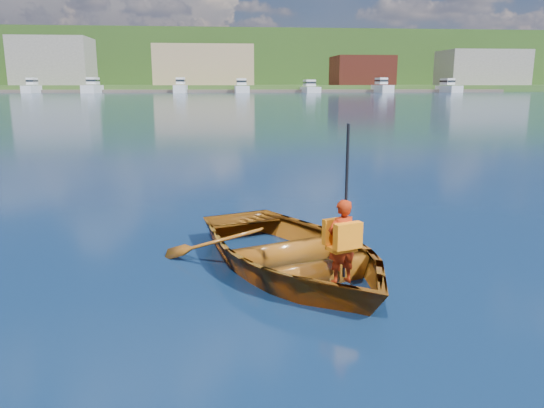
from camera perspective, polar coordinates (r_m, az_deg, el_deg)
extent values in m
plane|color=#112043|center=(6.27, 0.77, -9.40)|extent=(600.00, 600.00, 0.00)
imported|color=maroon|center=(6.90, 2.13, -5.12)|extent=(3.94, 4.55, 0.79)
imported|color=#A12309|center=(6.14, 7.50, -4.07)|extent=(0.42, 0.35, 0.99)
cube|color=orange|center=(6.02, 8.17, -3.41)|extent=(0.35, 0.22, 0.30)
cube|color=orange|center=(6.21, 6.90, -2.87)|extent=(0.35, 0.20, 0.30)
cube|color=orange|center=(6.16, 7.47, -4.75)|extent=(0.36, 0.31, 0.05)
cylinder|color=black|center=(6.24, 7.96, 0.15)|extent=(0.05, 0.05, 1.83)
cube|color=#3A5D28|center=(195.77, -5.57, 12.33)|extent=(400.00, 80.00, 2.00)
cube|color=#375223|center=(245.92, -5.66, 14.74)|extent=(400.00, 100.00, 22.00)
cube|color=brown|center=(153.81, -4.55, 12.02)|extent=(160.03, 5.33, 0.80)
cube|color=gray|center=(177.88, -22.43, 13.99)|extent=(22.00, 16.00, 14.00)
cube|color=tan|center=(170.91, -7.32, 14.58)|extent=(30.00, 16.00, 12.00)
cube|color=brown|center=(176.81, 9.62, 13.96)|extent=(18.00, 16.00, 9.00)
cube|color=gray|center=(191.11, 21.62, 13.46)|extent=(26.00, 16.00, 11.00)
cube|color=silver|center=(156.72, -24.44, 11.13)|extent=(2.57, 9.18, 2.19)
cube|color=silver|center=(157.58, -24.41, 11.94)|extent=(1.80, 4.13, 1.80)
cube|color=black|center=(157.59, -24.41, 11.98)|extent=(1.85, 4.31, 0.50)
cube|color=silver|center=(152.52, -18.74, 11.58)|extent=(3.42, 12.22, 2.28)
cube|color=silver|center=(153.70, -18.70, 12.44)|extent=(2.39, 5.50, 1.80)
cube|color=black|center=(153.70, -18.70, 12.48)|extent=(2.46, 5.74, 0.50)
cube|color=silver|center=(149.13, -9.80, 12.05)|extent=(3.19, 11.39, 2.28)
cube|color=silver|center=(150.26, -9.80, 12.92)|extent=(2.23, 5.13, 1.80)
cube|color=black|center=(150.26, -9.80, 12.96)|extent=(2.30, 5.35, 0.50)
cube|color=silver|center=(148.91, -3.29, 12.17)|extent=(3.67, 13.12, 2.06)
cube|color=silver|center=(150.21, -3.32, 12.99)|extent=(2.57, 5.91, 1.80)
cube|color=black|center=(150.21, -3.32, 13.03)|extent=(2.65, 6.17, 0.50)
cube|color=silver|center=(150.91, 4.11, 12.12)|extent=(3.77, 13.47, 1.73)
cube|color=silver|center=(152.23, 4.03, 12.86)|extent=(2.64, 6.06, 1.80)
cube|color=black|center=(152.23, 4.03, 12.90)|extent=(2.72, 6.33, 0.50)
cube|color=silver|center=(155.68, 11.76, 11.99)|extent=(3.24, 11.58, 2.29)
cube|color=silver|center=(156.78, 11.67, 12.83)|extent=(2.27, 5.21, 1.80)
cube|color=black|center=(156.78, 11.67, 12.87)|extent=(2.33, 5.44, 0.50)
cube|color=silver|center=(162.47, 18.46, 11.61)|extent=(3.30, 11.77, 2.12)
cube|color=silver|center=(163.54, 18.34, 12.39)|extent=(2.31, 5.30, 1.80)
cube|color=black|center=(163.54, 18.35, 12.42)|extent=(2.37, 5.53, 0.50)
cylinder|color=#382314|center=(208.59, -6.64, 13.69)|extent=(0.80, 0.80, 2.80)
sphere|color=#2C5D1E|center=(208.69, -6.67, 14.72)|extent=(5.23, 5.23, 5.23)
cylinder|color=#382314|center=(274.23, 21.47, 14.20)|extent=(0.80, 0.80, 2.52)
sphere|color=#2C5D1E|center=(274.38, 21.53, 14.89)|extent=(4.70, 4.70, 4.70)
cylinder|color=#382314|center=(290.57, 12.75, 15.88)|extent=(0.80, 0.80, 3.06)
sphere|color=#2C5D1E|center=(290.84, 12.79, 16.69)|extent=(5.72, 5.72, 5.72)
cylinder|color=#382314|center=(219.95, 9.06, 13.86)|extent=(0.80, 0.80, 3.24)
sphere|color=#2C5D1E|center=(220.08, 9.10, 14.98)|extent=(6.04, 6.04, 6.04)
cylinder|color=#382314|center=(272.35, 8.76, 15.77)|extent=(0.80, 0.80, 3.16)
sphere|color=#2C5D1E|center=(272.61, 8.79, 16.65)|extent=(5.90, 5.90, 5.90)
cylinder|color=#382314|center=(271.39, 14.03, 15.33)|extent=(0.80, 0.80, 4.18)
sphere|color=#2C5D1E|center=(271.73, 14.10, 16.50)|extent=(7.80, 7.80, 7.80)
cylinder|color=#382314|center=(256.33, -15.27, 15.16)|extent=(0.80, 0.80, 3.02)
sphere|color=#2C5D1E|center=(256.56, -15.33, 16.06)|extent=(5.63, 5.63, 5.63)
cylinder|color=#382314|center=(206.22, -2.83, 13.58)|extent=(0.80, 0.80, 2.49)
sphere|color=#2C5D1E|center=(206.30, -2.84, 14.51)|extent=(4.65, 4.65, 4.65)
cylinder|color=#382314|center=(299.06, 15.33, 15.88)|extent=(0.80, 0.80, 3.94)
sphere|color=#2C5D1E|center=(299.43, 15.39, 16.89)|extent=(7.36, 7.36, 7.36)
cylinder|color=#382314|center=(253.92, 23.22, 13.42)|extent=(0.80, 0.80, 4.05)
sphere|color=#2C5D1E|center=(254.13, 23.33, 14.64)|extent=(7.55, 7.55, 7.55)
cylinder|color=#382314|center=(226.08, -20.19, 13.54)|extent=(0.80, 0.80, 3.21)
sphere|color=#2C5D1E|center=(226.23, -20.28, 14.62)|extent=(6.00, 6.00, 6.00)
cylinder|color=#382314|center=(282.22, -19.76, 15.52)|extent=(0.80, 0.80, 3.38)
sphere|color=#2C5D1E|center=(282.53, -19.83, 16.43)|extent=(6.32, 6.32, 6.32)
cylinder|color=#382314|center=(233.53, 19.94, 13.03)|extent=(0.80, 0.80, 2.40)
sphere|color=#2C5D1E|center=(233.61, 20.00, 13.81)|extent=(4.49, 4.49, 4.49)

